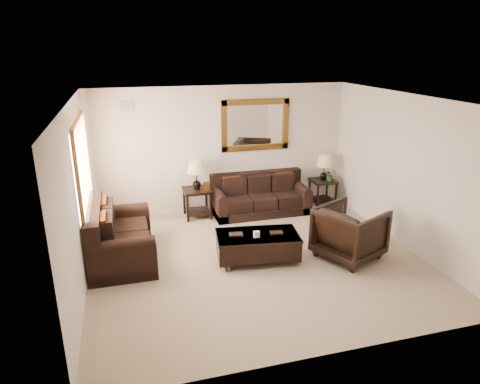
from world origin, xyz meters
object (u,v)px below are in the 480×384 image
object	(u,v)px
loveseat	(117,240)
armchair	(350,230)
sofa	(260,199)
end_table_right	(324,172)
coffee_table	(257,244)
end_table_left	(197,180)

from	to	relation	value
loveseat	armchair	xyz separation A→B (m)	(3.82, -0.97, 0.13)
sofa	end_table_right	size ratio (longest dim) A/B	1.78
armchair	loveseat	bearing A→B (deg)	50.43
armchair	end_table_right	bearing A→B (deg)	-41.46
coffee_table	sofa	bearing A→B (deg)	78.87
end_table_right	loveseat	bearing A→B (deg)	-161.05
end_table_left	end_table_right	size ratio (longest dim) A/B	1.08
sofa	end_table_left	size ratio (longest dim) A/B	1.65
end_table_left	armchair	xyz separation A→B (m)	(2.18, -2.51, -0.32)
end_table_right	coffee_table	bearing A→B (deg)	-135.86
end_table_left	coffee_table	world-z (taller)	end_table_left
loveseat	coffee_table	bearing A→B (deg)	-105.78
loveseat	end_table_left	distance (m)	2.29
end_table_left	coffee_table	bearing A→B (deg)	-73.72
loveseat	sofa	bearing A→B (deg)	-64.11
sofa	end_table_left	world-z (taller)	end_table_left
end_table_left	armchair	world-z (taller)	end_table_left
armchair	coffee_table	bearing A→B (deg)	52.81
coffee_table	armchair	xyz separation A→B (m)	(1.54, -0.32, 0.21)
coffee_table	loveseat	bearing A→B (deg)	172.10
sofa	loveseat	size ratio (longest dim) A/B	1.16
end_table_left	armchair	bearing A→B (deg)	-48.96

